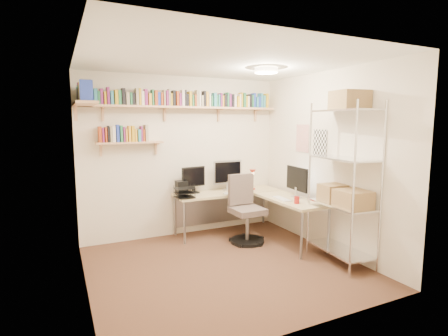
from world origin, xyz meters
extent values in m
plane|color=#4F2B22|center=(0.00, 0.00, 0.00)|extent=(3.20, 3.20, 0.00)
cube|color=beige|center=(0.00, 1.50, 1.25)|extent=(3.20, 0.04, 2.50)
cube|color=beige|center=(-1.60, 0.00, 1.25)|extent=(0.04, 3.00, 2.50)
cube|color=beige|center=(1.60, 0.00, 1.25)|extent=(0.04, 3.00, 2.50)
cube|color=beige|center=(0.00, -1.50, 1.25)|extent=(3.20, 0.04, 2.50)
cube|color=white|center=(0.00, 0.00, 2.50)|extent=(3.20, 3.00, 0.04)
cube|color=white|center=(1.59, 0.55, 1.55)|extent=(0.01, 0.30, 0.42)
cube|color=white|center=(1.59, 0.15, 1.50)|extent=(0.01, 0.28, 0.38)
cylinder|color=#FFEAC6|center=(0.70, 0.20, 2.46)|extent=(0.30, 0.30, 0.06)
cube|color=tan|center=(0.00, 1.38, 2.02)|extent=(3.05, 0.25, 0.03)
cube|color=tan|center=(-1.48, 0.95, 2.02)|extent=(0.25, 1.00, 0.03)
cube|color=tan|center=(-0.85, 1.40, 1.50)|extent=(0.95, 0.20, 0.02)
cube|color=tan|center=(-1.20, 1.44, 1.95)|extent=(0.03, 0.20, 0.20)
cube|color=tan|center=(-0.30, 1.44, 1.95)|extent=(0.03, 0.20, 0.20)
cube|color=tan|center=(0.60, 1.44, 1.95)|extent=(0.03, 0.20, 0.20)
cube|color=tan|center=(1.30, 1.44, 1.95)|extent=(0.03, 0.20, 0.20)
cube|color=black|center=(-1.47, 1.38, 2.16)|extent=(0.02, 0.12, 0.24)
cube|color=#A23B15|center=(-1.43, 1.38, 2.12)|extent=(0.03, 0.14, 0.17)
cube|color=silver|center=(-1.39, 1.38, 2.13)|extent=(0.03, 0.13, 0.19)
cube|color=teal|center=(-1.35, 1.38, 2.13)|extent=(0.03, 0.13, 0.19)
cube|color=teal|center=(-1.30, 1.38, 2.14)|extent=(0.04, 0.12, 0.21)
cube|color=#246E42|center=(-1.25, 1.38, 2.13)|extent=(0.03, 0.12, 0.18)
cube|color=#7B2064|center=(-1.22, 1.38, 2.14)|extent=(0.04, 0.12, 0.21)
cube|color=gold|center=(-1.17, 1.38, 2.12)|extent=(0.03, 0.12, 0.18)
cube|color=#7B2064|center=(-1.13, 1.38, 2.15)|extent=(0.03, 0.13, 0.24)
cube|color=teal|center=(-1.08, 1.38, 2.13)|extent=(0.04, 0.11, 0.19)
cube|color=gold|center=(-1.03, 1.38, 2.14)|extent=(0.04, 0.15, 0.21)
cube|color=#246E42|center=(-0.98, 1.38, 2.14)|extent=(0.04, 0.12, 0.20)
cube|color=black|center=(-0.93, 1.38, 2.15)|extent=(0.04, 0.14, 0.23)
cube|color=tan|center=(-0.87, 1.38, 2.13)|extent=(0.04, 0.12, 0.18)
cube|color=#246E42|center=(-0.82, 1.38, 2.12)|extent=(0.03, 0.13, 0.18)
cube|color=black|center=(-0.79, 1.38, 2.12)|extent=(0.04, 0.12, 0.17)
cube|color=tan|center=(-0.74, 1.38, 2.16)|extent=(0.04, 0.14, 0.24)
cube|color=gold|center=(-0.70, 1.38, 2.16)|extent=(0.03, 0.12, 0.24)
cube|color=silver|center=(-0.66, 1.38, 2.14)|extent=(0.04, 0.12, 0.20)
cube|color=#7B2064|center=(-0.61, 1.38, 2.15)|extent=(0.04, 0.11, 0.23)
cube|color=gold|center=(-0.55, 1.38, 2.12)|extent=(0.04, 0.13, 0.17)
cube|color=#246E42|center=(-0.51, 1.38, 2.15)|extent=(0.02, 0.13, 0.23)
cube|color=#A23B15|center=(-0.47, 1.38, 2.14)|extent=(0.04, 0.14, 0.22)
cube|color=#223AB4|center=(-0.42, 1.38, 2.13)|extent=(0.04, 0.11, 0.19)
cube|color=#A23B15|center=(-0.38, 1.38, 2.13)|extent=(0.03, 0.12, 0.19)
cube|color=tan|center=(-0.34, 1.38, 2.15)|extent=(0.02, 0.12, 0.23)
cube|color=#7B2064|center=(-0.30, 1.38, 2.15)|extent=(0.03, 0.13, 0.22)
cube|color=tan|center=(-0.26, 1.38, 2.16)|extent=(0.03, 0.11, 0.25)
cube|color=gold|center=(-0.23, 1.38, 2.13)|extent=(0.02, 0.13, 0.18)
cube|color=black|center=(-0.19, 1.38, 2.15)|extent=(0.04, 0.12, 0.23)
cube|color=#A23B15|center=(-0.14, 1.38, 2.15)|extent=(0.04, 0.14, 0.22)
cube|color=#7B2064|center=(-0.10, 1.38, 2.13)|extent=(0.03, 0.13, 0.19)
cube|color=silver|center=(-0.05, 1.38, 2.16)|extent=(0.04, 0.12, 0.24)
cube|color=black|center=(-0.01, 1.38, 2.16)|extent=(0.03, 0.12, 0.24)
cube|color=black|center=(0.02, 1.38, 2.13)|extent=(0.03, 0.11, 0.19)
cube|color=gold|center=(0.06, 1.38, 2.15)|extent=(0.04, 0.14, 0.23)
cube|color=#246E42|center=(0.11, 1.38, 2.12)|extent=(0.03, 0.14, 0.17)
cube|color=#A23B15|center=(0.15, 1.38, 2.12)|extent=(0.03, 0.14, 0.18)
cube|color=tan|center=(0.18, 1.38, 2.16)|extent=(0.03, 0.12, 0.25)
cube|color=silver|center=(0.22, 1.38, 2.15)|extent=(0.03, 0.13, 0.24)
cube|color=tan|center=(0.26, 1.38, 2.12)|extent=(0.03, 0.12, 0.17)
cube|color=black|center=(0.30, 1.38, 2.16)|extent=(0.03, 0.13, 0.24)
cube|color=gold|center=(0.34, 1.38, 2.15)|extent=(0.04, 0.13, 0.23)
cube|color=silver|center=(0.39, 1.38, 2.14)|extent=(0.03, 0.13, 0.20)
cube|color=#246E42|center=(0.42, 1.38, 2.12)|extent=(0.03, 0.12, 0.17)
cube|color=teal|center=(0.47, 1.38, 2.14)|extent=(0.04, 0.14, 0.22)
cube|color=#246E42|center=(0.51, 1.38, 2.13)|extent=(0.03, 0.12, 0.19)
cube|color=teal|center=(0.55, 1.38, 2.13)|extent=(0.02, 0.12, 0.19)
cube|color=#7B2064|center=(0.58, 1.38, 2.14)|extent=(0.02, 0.14, 0.22)
cube|color=gold|center=(0.62, 1.38, 2.12)|extent=(0.03, 0.11, 0.18)
cube|color=black|center=(0.66, 1.38, 2.13)|extent=(0.04, 0.14, 0.20)
cube|color=#246E42|center=(0.70, 1.38, 2.15)|extent=(0.03, 0.15, 0.23)
cube|color=#7B2064|center=(0.74, 1.38, 2.14)|extent=(0.04, 0.11, 0.22)
cube|color=black|center=(0.79, 1.38, 2.14)|extent=(0.04, 0.12, 0.21)
cube|color=silver|center=(0.83, 1.38, 2.14)|extent=(0.04, 0.13, 0.21)
cube|color=gold|center=(0.88, 1.38, 2.12)|extent=(0.04, 0.15, 0.18)
cube|color=silver|center=(0.92, 1.38, 2.14)|extent=(0.02, 0.13, 0.21)
cube|color=gold|center=(0.96, 1.38, 2.16)|extent=(0.02, 0.13, 0.24)
cube|color=#246E42|center=(1.00, 1.38, 2.15)|extent=(0.04, 0.15, 0.23)
cube|color=gold|center=(1.04, 1.38, 2.13)|extent=(0.03, 0.15, 0.19)
cube|color=silver|center=(1.08, 1.38, 2.13)|extent=(0.03, 0.13, 0.19)
cube|color=black|center=(1.11, 1.38, 2.14)|extent=(0.03, 0.14, 0.22)
cube|color=#246E42|center=(1.16, 1.38, 2.14)|extent=(0.03, 0.14, 0.21)
cube|color=#223AB4|center=(1.20, 1.38, 2.15)|extent=(0.04, 0.12, 0.24)
cube|color=teal|center=(1.24, 1.38, 2.12)|extent=(0.03, 0.14, 0.18)
cube|color=#223AB4|center=(1.29, 1.38, 2.13)|extent=(0.03, 0.13, 0.18)
cube|color=teal|center=(1.33, 1.38, 2.16)|extent=(0.03, 0.13, 0.24)
cube|color=teal|center=(1.38, 1.38, 2.14)|extent=(0.04, 0.12, 0.20)
cube|color=gold|center=(1.43, 1.38, 2.15)|extent=(0.04, 0.14, 0.24)
cube|color=#223AB4|center=(-1.48, 0.51, 2.15)|extent=(0.14, 0.03, 0.23)
cube|color=tan|center=(-1.48, 0.55, 2.16)|extent=(0.12, 0.03, 0.24)
cube|color=silver|center=(-1.48, 0.60, 2.12)|extent=(0.11, 0.04, 0.18)
cube|color=tan|center=(-1.48, 0.63, 2.13)|extent=(0.14, 0.02, 0.18)
cube|color=#246E42|center=(-1.48, 0.68, 2.15)|extent=(0.11, 0.04, 0.23)
cube|color=silver|center=(-1.48, 0.73, 2.15)|extent=(0.12, 0.03, 0.23)
cube|color=gold|center=(-1.48, 0.77, 2.15)|extent=(0.13, 0.04, 0.23)
cube|color=tan|center=(-1.48, 0.81, 2.13)|extent=(0.14, 0.03, 0.20)
cube|color=teal|center=(-1.48, 0.85, 2.12)|extent=(0.12, 0.03, 0.18)
cube|color=teal|center=(-1.48, 0.89, 2.16)|extent=(0.12, 0.04, 0.24)
cube|color=#246E42|center=(-1.48, 0.94, 2.14)|extent=(0.14, 0.03, 0.21)
cube|color=#7B2064|center=(-1.48, 0.98, 2.16)|extent=(0.14, 0.04, 0.24)
cube|color=black|center=(-1.48, 1.04, 2.14)|extent=(0.14, 0.04, 0.22)
cube|color=teal|center=(-1.48, 1.08, 2.13)|extent=(0.12, 0.03, 0.19)
cube|color=tan|center=(-1.48, 1.13, 2.13)|extent=(0.14, 0.03, 0.18)
cube|color=#246E42|center=(-1.48, 1.17, 2.15)|extent=(0.12, 0.03, 0.24)
cube|color=#223AB4|center=(-1.48, 1.21, 2.14)|extent=(0.11, 0.03, 0.21)
cube|color=teal|center=(-1.48, 1.25, 2.14)|extent=(0.14, 0.04, 0.21)
cube|color=silver|center=(-1.48, 1.30, 2.13)|extent=(0.13, 0.04, 0.20)
cube|color=tan|center=(-1.48, 1.35, 2.14)|extent=(0.12, 0.04, 0.20)
cube|color=#246E42|center=(-1.48, 1.38, 2.13)|extent=(0.13, 0.02, 0.19)
cube|color=#A23B15|center=(-1.26, 1.40, 1.62)|extent=(0.04, 0.14, 0.22)
cube|color=#7B2064|center=(-1.22, 1.40, 1.61)|extent=(0.03, 0.12, 0.20)
cube|color=#A23B15|center=(-1.18, 1.40, 1.62)|extent=(0.02, 0.12, 0.21)
cube|color=black|center=(-1.15, 1.40, 1.63)|extent=(0.02, 0.13, 0.23)
cube|color=tan|center=(-1.11, 1.40, 1.62)|extent=(0.03, 0.14, 0.22)
cube|color=silver|center=(-1.07, 1.40, 1.63)|extent=(0.04, 0.11, 0.23)
cube|color=#223AB4|center=(-1.02, 1.40, 1.64)|extent=(0.04, 0.12, 0.25)
cube|color=#246E42|center=(-0.97, 1.40, 1.63)|extent=(0.03, 0.14, 0.24)
cube|color=#7B2064|center=(-0.93, 1.40, 1.62)|extent=(0.02, 0.13, 0.22)
cube|color=gold|center=(-0.90, 1.40, 1.61)|extent=(0.02, 0.13, 0.19)
cube|color=gold|center=(-0.86, 1.40, 1.63)|extent=(0.03, 0.13, 0.23)
cube|color=gold|center=(-0.81, 1.40, 1.63)|extent=(0.04, 0.14, 0.23)
cube|color=gold|center=(-0.77, 1.40, 1.60)|extent=(0.03, 0.12, 0.18)
cube|color=teal|center=(-0.72, 1.40, 1.60)|extent=(0.04, 0.14, 0.18)
cube|color=#7B2064|center=(-0.68, 1.40, 1.62)|extent=(0.02, 0.13, 0.22)
cube|color=#A23B15|center=(-0.65, 1.40, 1.60)|extent=(0.03, 0.12, 0.18)
cube|color=tan|center=(-0.61, 1.40, 1.64)|extent=(0.04, 0.15, 0.25)
cube|color=beige|center=(0.65, 1.22, 0.66)|extent=(1.74, 0.55, 0.04)
cube|color=beige|center=(1.25, 0.33, 0.66)|extent=(0.55, 1.19, 0.04)
cylinder|color=gray|center=(-0.18, 0.99, 0.32)|extent=(0.04, 0.04, 0.64)
cylinder|color=gray|center=(-0.18, 1.45, 0.32)|extent=(0.04, 0.04, 0.64)
cylinder|color=gray|center=(1.48, 1.45, 0.32)|extent=(0.04, 0.04, 0.64)
cylinder|color=gray|center=(1.02, -0.22, 0.32)|extent=(0.04, 0.04, 0.64)
cylinder|color=gray|center=(1.48, -0.22, 0.32)|extent=(0.04, 0.04, 0.64)
cube|color=gray|center=(0.65, 1.46, 0.37)|extent=(1.65, 0.02, 0.50)
cube|color=silver|center=(0.70, 1.33, 0.98)|extent=(0.50, 0.03, 0.39)
cube|color=black|center=(0.70, 1.31, 0.98)|extent=(0.46, 0.00, 0.33)
cube|color=black|center=(0.10, 1.33, 0.95)|extent=(0.40, 0.03, 0.31)
cube|color=black|center=(1.37, 0.38, 0.96)|extent=(0.03, 0.53, 0.35)
cube|color=white|center=(1.36, 0.38, 0.96)|extent=(0.00, 0.48, 0.30)
cube|color=white|center=(0.70, 1.05, 0.69)|extent=(0.39, 0.12, 0.01)
cube|color=white|center=(1.11, 0.38, 0.69)|extent=(0.12, 0.37, 0.01)
cylinder|color=#A11C0D|center=(1.11, 1.22, 0.69)|extent=(0.09, 0.09, 0.02)
cylinder|color=#A11C0D|center=(1.11, 1.22, 0.83)|extent=(0.02, 0.02, 0.26)
cone|color=#A11C0D|center=(1.11, 1.22, 0.97)|extent=(0.11, 0.11, 0.08)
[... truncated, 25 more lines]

